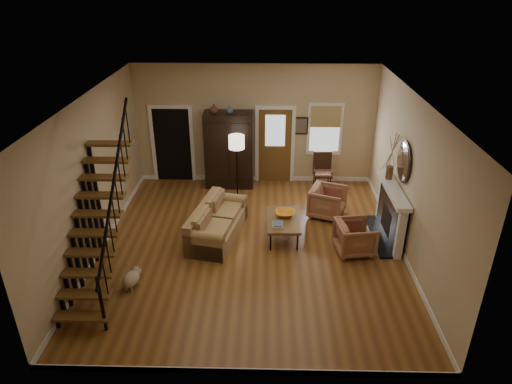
{
  "coord_description": "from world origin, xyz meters",
  "views": [
    {
      "loc": [
        0.31,
        -8.43,
        5.54
      ],
      "look_at": [
        0.1,
        0.4,
        1.15
      ],
      "focal_mm": 32.0,
      "sensor_mm": 36.0,
      "label": 1
    }
  ],
  "objects_px": {
    "armoire": "(229,150)",
    "armchair_left": "(355,237)",
    "armchair_right": "(328,202)",
    "coffee_table": "(283,228)",
    "side_chair": "(323,172)",
    "floor_lamp": "(237,168)",
    "sofa": "(217,222)"
  },
  "relations": [
    {
      "from": "armchair_right",
      "to": "armchair_left",
      "type": "bearing_deg",
      "value": -144.82
    },
    {
      "from": "sofa",
      "to": "armchair_right",
      "type": "relative_size",
      "value": 2.44
    },
    {
      "from": "coffee_table",
      "to": "side_chair",
      "type": "xyz_separation_m",
      "value": [
        1.15,
        2.52,
        0.27
      ]
    },
    {
      "from": "armchair_left",
      "to": "armoire",
      "type": "bearing_deg",
      "value": 33.17
    },
    {
      "from": "side_chair",
      "to": "armoire",
      "type": "bearing_deg",
      "value": 175.52
    },
    {
      "from": "armchair_right",
      "to": "coffee_table",
      "type": "bearing_deg",
      "value": 153.48
    },
    {
      "from": "armchair_left",
      "to": "side_chair",
      "type": "distance_m",
      "value": 3.1
    },
    {
      "from": "sofa",
      "to": "coffee_table",
      "type": "distance_m",
      "value": 1.48
    },
    {
      "from": "armoire",
      "to": "coffee_table",
      "type": "xyz_separation_m",
      "value": [
        1.4,
        -2.72,
        -0.81
      ]
    },
    {
      "from": "side_chair",
      "to": "sofa",
      "type": "bearing_deg",
      "value": -135.86
    },
    {
      "from": "coffee_table",
      "to": "armchair_right",
      "type": "xyz_separation_m",
      "value": [
        1.12,
        1.03,
        0.14
      ]
    },
    {
      "from": "armoire",
      "to": "armchair_left",
      "type": "height_order",
      "value": "armoire"
    },
    {
      "from": "armchair_left",
      "to": "coffee_table",
      "type": "bearing_deg",
      "value": 61.34
    },
    {
      "from": "side_chair",
      "to": "armchair_left",
      "type": "bearing_deg",
      "value": -83.1
    },
    {
      "from": "coffee_table",
      "to": "armchair_right",
      "type": "bearing_deg",
      "value": 42.47
    },
    {
      "from": "armoire",
      "to": "armchair_left",
      "type": "bearing_deg",
      "value": -48.24
    },
    {
      "from": "armchair_right",
      "to": "armoire",
      "type": "bearing_deg",
      "value": 77.16
    },
    {
      "from": "armchair_right",
      "to": "side_chair",
      "type": "relative_size",
      "value": 0.81
    },
    {
      "from": "coffee_table",
      "to": "side_chair",
      "type": "bearing_deg",
      "value": 65.51
    },
    {
      "from": "armchair_left",
      "to": "floor_lamp",
      "type": "height_order",
      "value": "floor_lamp"
    },
    {
      "from": "armoire",
      "to": "armchair_right",
      "type": "height_order",
      "value": "armoire"
    },
    {
      "from": "armoire",
      "to": "sofa",
      "type": "relative_size",
      "value": 1.04
    },
    {
      "from": "armoire",
      "to": "sofa",
      "type": "distance_m",
      "value": 2.82
    },
    {
      "from": "armchair_left",
      "to": "floor_lamp",
      "type": "distance_m",
      "value": 3.65
    },
    {
      "from": "armchair_right",
      "to": "floor_lamp",
      "type": "relative_size",
      "value": 0.47
    },
    {
      "from": "armchair_left",
      "to": "side_chair",
      "type": "height_order",
      "value": "side_chair"
    },
    {
      "from": "sofa",
      "to": "armchair_left",
      "type": "distance_m",
      "value": 3.04
    },
    {
      "from": "sofa",
      "to": "armchair_right",
      "type": "xyz_separation_m",
      "value": [
        2.59,
        1.05,
        -0.0
      ]
    },
    {
      "from": "armchair_left",
      "to": "floor_lamp",
      "type": "bearing_deg",
      "value": 38.68
    },
    {
      "from": "armchair_left",
      "to": "armchair_right",
      "type": "height_order",
      "value": "armchair_right"
    },
    {
      "from": "armchair_right",
      "to": "side_chair",
      "type": "distance_m",
      "value": 1.5
    },
    {
      "from": "floor_lamp",
      "to": "sofa",
      "type": "bearing_deg",
      "value": -99.84
    }
  ]
}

